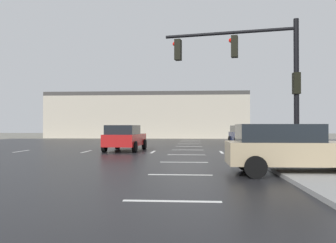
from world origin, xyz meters
name	(u,v)px	position (x,y,z in m)	size (l,w,h in m)	color
ground_plane	(187,152)	(0.00, 0.00, 0.00)	(120.00, 120.00, 0.00)	slate
road_asphalt	(187,152)	(0.00, 0.00, 0.01)	(44.00, 44.00, 0.02)	black
snow_strip_curbside	(293,156)	(5.00, -4.00, 0.17)	(4.00, 1.60, 0.06)	white
lane_markings	(209,154)	(1.20, -1.38, 0.02)	(36.15, 36.15, 0.01)	silver
traffic_signal_mast	(257,66)	(3.15, -5.37, 4.13)	(5.74, 1.41, 5.93)	black
strip_building_background	(148,116)	(-5.91, 28.29, 2.99)	(26.35, 8.00, 5.99)	#BCB29E
sedan_navy	(243,134)	(4.47, 9.32, 0.85)	(2.26, 4.63, 1.58)	#141E47
sedan_tan	(294,148)	(3.55, -9.72, 0.85)	(4.56, 2.06, 1.58)	tan
sedan_red	(125,137)	(-3.84, 0.82, 0.85)	(2.17, 4.60, 1.58)	#B21919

